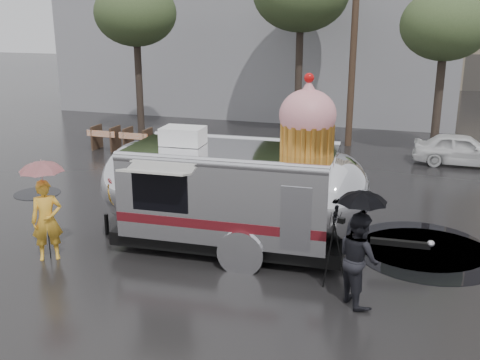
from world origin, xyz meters
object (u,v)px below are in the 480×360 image
(person_left, at_px, (47,220))
(person_right, at_px, (359,259))
(airstream_trailer, at_px, (236,188))
(tripod, at_px, (340,246))

(person_left, xyz_separation_m, person_right, (7.04, 0.15, -0.01))
(airstream_trailer, height_order, tripod, airstream_trailer)
(airstream_trailer, relative_size, person_right, 4.30)
(person_left, xyz_separation_m, tripod, (6.60, 0.64, -0.01))
(airstream_trailer, height_order, person_left, airstream_trailer)
(person_left, bearing_deg, airstream_trailer, -9.10)
(person_left, distance_m, tripod, 6.63)
(tripod, bearing_deg, person_left, -155.33)
(airstream_trailer, distance_m, person_left, 4.41)
(person_right, height_order, tripod, person_right)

